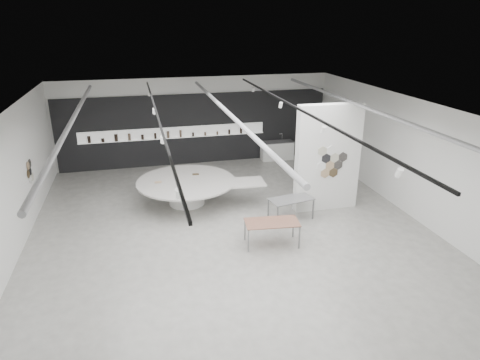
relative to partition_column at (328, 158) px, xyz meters
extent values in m
cube|color=#A6A49C|center=(-3.50, -1.00, -1.80)|extent=(12.00, 14.00, 0.01)
cube|color=silver|center=(-3.50, -1.00, 2.01)|extent=(12.00, 14.00, 0.01)
cube|color=white|center=(-3.50, 6.01, 0.10)|extent=(12.00, 0.01, 3.80)
cube|color=white|center=(-3.50, -8.00, 0.10)|extent=(12.00, 0.01, 3.80)
cube|color=white|center=(2.50, -1.00, 0.10)|extent=(0.01, 14.00, 3.80)
cube|color=white|center=(-9.51, -1.00, 0.10)|extent=(0.01, 14.00, 3.80)
cylinder|color=#939396|center=(-7.70, -0.50, 1.82)|extent=(0.12, 12.00, 0.12)
cylinder|color=#939396|center=(-3.50, -0.50, 1.82)|extent=(0.12, 12.00, 0.12)
cylinder|color=#939396|center=(0.70, -0.50, 1.82)|extent=(0.12, 12.00, 0.12)
cube|color=black|center=(-5.50, -1.00, 1.90)|extent=(0.05, 13.00, 0.06)
cylinder|color=white|center=(-5.50, -6.00, 1.72)|extent=(0.11, 0.18, 0.21)
cylinder|color=white|center=(-5.50, -2.70, 1.72)|extent=(0.11, 0.18, 0.21)
cylinder|color=white|center=(-5.50, 0.60, 1.72)|extent=(0.11, 0.18, 0.21)
cylinder|color=white|center=(-5.50, 3.90, 1.72)|extent=(0.11, 0.18, 0.21)
cube|color=black|center=(-1.50, -1.00, 1.90)|extent=(0.05, 13.00, 0.06)
cylinder|color=white|center=(-1.50, -6.00, 1.72)|extent=(0.11, 0.18, 0.21)
cylinder|color=white|center=(-1.50, -2.70, 1.72)|extent=(0.11, 0.18, 0.21)
cylinder|color=white|center=(-1.50, 0.60, 1.72)|extent=(0.11, 0.18, 0.21)
cylinder|color=white|center=(-1.50, 3.90, 1.72)|extent=(0.11, 0.18, 0.21)
cylinder|color=white|center=(-9.47, 1.50, -0.45)|extent=(0.03, 0.28, 0.28)
cylinder|color=#BCB9A2|center=(-9.47, 1.76, -0.45)|extent=(0.03, 0.28, 0.28)
cylinder|color=black|center=(-9.47, 1.63, -0.22)|extent=(0.03, 0.28, 0.28)
cylinder|color=#4F3F27|center=(-9.47, 1.37, -0.22)|extent=(0.03, 0.28, 0.28)
cylinder|color=tan|center=(-9.47, 1.50, 0.01)|extent=(0.03, 0.28, 0.28)
cylinder|color=black|center=(-9.47, 1.76, 0.01)|extent=(0.03, 0.28, 0.28)
cube|color=black|center=(-3.50, 5.94, -0.25)|extent=(11.80, 0.10, 3.10)
cube|color=white|center=(-4.50, 5.87, -0.32)|extent=(8.00, 0.06, 0.46)
cube|color=white|center=(-4.50, 5.81, -0.54)|extent=(8.00, 0.18, 0.02)
cylinder|color=black|center=(-8.03, 5.81, -0.39)|extent=(0.13, 0.13, 0.29)
cylinder|color=black|center=(-7.49, 5.81, -0.46)|extent=(0.13, 0.13, 0.15)
cylinder|color=black|center=(-6.94, 5.81, -0.38)|extent=(0.14, 0.14, 0.30)
cylinder|color=brown|center=(-6.40, 5.81, -0.39)|extent=(0.12, 0.12, 0.29)
cylinder|color=black|center=(-5.86, 5.81, -0.43)|extent=(0.12, 0.12, 0.21)
cylinder|color=black|center=(-5.31, 5.81, -0.41)|extent=(0.10, 0.10, 0.25)
cylinder|color=brown|center=(-4.77, 5.81, -0.38)|extent=(0.12, 0.12, 0.30)
cylinder|color=brown|center=(-4.23, 5.81, -0.38)|extent=(0.10, 0.10, 0.31)
cylinder|color=black|center=(-3.69, 5.81, -0.45)|extent=(0.09, 0.09, 0.17)
cylinder|color=brown|center=(-3.14, 5.81, -0.45)|extent=(0.10, 0.10, 0.16)
cylinder|color=brown|center=(-2.60, 5.81, -0.46)|extent=(0.09, 0.09, 0.15)
cylinder|color=black|center=(-2.06, 5.81, -0.43)|extent=(0.09, 0.09, 0.21)
cylinder|color=black|center=(-1.51, 5.81, -0.38)|extent=(0.11, 0.11, 0.31)
cube|color=white|center=(0.00, 0.00, 0.00)|extent=(2.20, 0.35, 3.60)
cylinder|color=tan|center=(0.00, -0.19, -0.20)|extent=(0.34, 0.03, 0.34)
cylinder|color=black|center=(0.30, -0.19, -0.20)|extent=(0.34, 0.03, 0.34)
cylinder|color=white|center=(-0.30, -0.19, -0.20)|extent=(0.34, 0.03, 0.34)
cylinder|color=#BCB9A2|center=(0.15, -0.19, 0.06)|extent=(0.34, 0.03, 0.34)
cylinder|color=black|center=(-0.15, -0.19, 0.06)|extent=(0.34, 0.03, 0.34)
cylinder|color=#4F3F27|center=(0.15, -0.19, -0.46)|extent=(0.34, 0.03, 0.34)
cylinder|color=tan|center=(-0.15, -0.19, -0.46)|extent=(0.34, 0.03, 0.34)
cylinder|color=black|center=(0.45, -0.19, 0.06)|extent=(0.34, 0.03, 0.34)
cylinder|color=white|center=(0.00, -0.19, 0.32)|extent=(0.34, 0.03, 0.34)
cylinder|color=#BCB9A2|center=(-0.30, -0.19, 0.32)|extent=(0.34, 0.03, 0.34)
cylinder|color=white|center=(-4.56, 1.50, -1.40)|extent=(1.31, 1.31, 0.81)
cylinder|color=beige|center=(-4.56, 1.50, -0.96)|extent=(3.63, 3.63, 0.06)
cube|color=beige|center=(-2.69, 0.90, -0.96)|extent=(1.58, 1.05, 0.05)
cube|color=tan|center=(-5.51, 1.56, -0.93)|extent=(0.25, 0.19, 0.01)
cube|color=#4F3F27|center=(-4.14, 2.04, -0.93)|extent=(0.25, 0.19, 0.01)
cube|color=brown|center=(-2.55, -1.99, -1.10)|extent=(1.61, 0.93, 0.03)
cube|color=slate|center=(-3.31, -2.26, -1.45)|extent=(0.04, 0.04, 0.69)
cube|color=slate|center=(-3.24, -1.57, -1.45)|extent=(0.04, 0.04, 0.69)
cube|color=slate|center=(-1.87, -2.42, -1.45)|extent=(0.04, 0.04, 0.69)
cube|color=slate|center=(-1.79, -1.73, -1.45)|extent=(0.04, 0.04, 0.69)
cube|color=slate|center=(-1.44, -0.55, -1.10)|extent=(1.50, 0.95, 0.03)
cube|color=slate|center=(-2.03, -0.98, -1.46)|extent=(0.05, 0.05, 0.69)
cube|color=slate|center=(-2.14, -0.37, -1.46)|extent=(0.05, 0.05, 0.69)
cube|color=slate|center=(-0.74, -0.73, -1.46)|extent=(0.05, 0.05, 0.69)
cube|color=slate|center=(-0.85, -0.12, -1.46)|extent=(0.05, 0.05, 0.69)
cube|color=white|center=(0.12, 5.52, -1.39)|extent=(1.46, 0.55, 0.82)
cube|color=slate|center=(0.12, 5.52, -0.96)|extent=(1.50, 0.59, 0.03)
cylinder|color=silver|center=(0.40, 5.65, -0.78)|extent=(0.02, 0.02, 0.33)
cylinder|color=silver|center=(0.32, 5.65, -0.63)|extent=(0.15, 0.02, 0.02)
camera|label=1|loc=(-6.06, -12.38, 4.36)|focal=32.00mm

